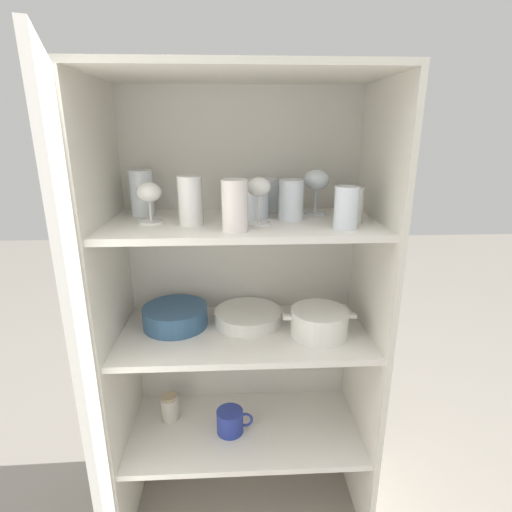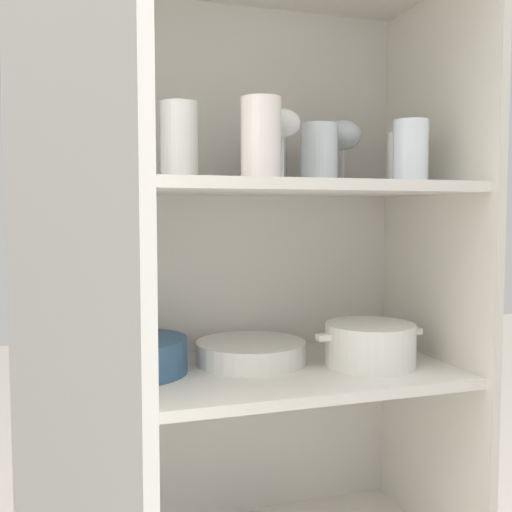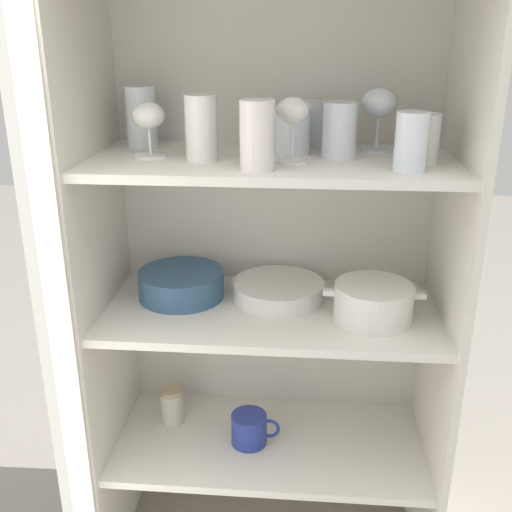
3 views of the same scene
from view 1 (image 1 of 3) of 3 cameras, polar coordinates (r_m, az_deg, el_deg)
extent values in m
cube|color=silver|center=(1.50, -1.89, -6.00)|extent=(0.84, 0.02, 1.48)
cube|color=silver|center=(1.37, -19.31, -9.38)|extent=(0.02, 0.42, 1.48)
cube|color=silver|center=(1.39, 15.68, -8.78)|extent=(0.02, 0.42, 1.48)
cube|color=silver|center=(1.18, -2.09, 24.72)|extent=(0.84, 0.42, 0.02)
cube|color=silver|center=(1.56, -1.57, -23.56)|extent=(0.80, 0.38, 0.02)
cube|color=silver|center=(1.34, -1.71, -11.04)|extent=(0.80, 0.38, 0.02)
cube|color=silver|center=(1.20, -1.87, 4.58)|extent=(0.80, 0.38, 0.02)
cube|color=silver|center=(1.03, -22.35, -19.71)|extent=(0.15, 0.40, 1.48)
cylinder|color=white|center=(1.32, -16.02, 8.63)|extent=(0.07, 0.07, 0.14)
cylinder|color=silver|center=(1.07, -3.05, 7.18)|extent=(0.07, 0.07, 0.14)
cylinder|color=white|center=(1.16, -9.36, 7.80)|extent=(0.07, 0.07, 0.14)
cylinder|color=white|center=(1.12, 12.74, 6.75)|extent=(0.07, 0.07, 0.12)
cylinder|color=white|center=(1.21, 13.40, 7.13)|extent=(0.07, 0.07, 0.10)
cylinder|color=white|center=(1.21, 5.02, 7.99)|extent=(0.08, 0.08, 0.12)
cylinder|color=white|center=(1.33, 1.49, 8.65)|extent=(0.08, 0.08, 0.11)
cylinder|color=white|center=(1.24, 0.00, 7.81)|extent=(0.08, 0.08, 0.10)
cylinder|color=white|center=(1.31, 8.41, 6.07)|extent=(0.07, 0.07, 0.01)
cylinder|color=white|center=(1.30, 8.49, 7.76)|extent=(0.01, 0.01, 0.07)
ellipsoid|color=white|center=(1.29, 8.63, 10.76)|extent=(0.08, 0.08, 0.06)
cylinder|color=white|center=(1.16, 0.37, 4.69)|extent=(0.07, 0.07, 0.01)
cylinder|color=white|center=(1.15, 0.37, 6.68)|extent=(0.01, 0.01, 0.08)
ellipsoid|color=white|center=(1.14, 0.38, 9.89)|extent=(0.07, 0.07, 0.05)
cylinder|color=white|center=(1.21, -14.72, 4.72)|extent=(0.07, 0.07, 0.01)
cylinder|color=white|center=(1.21, -14.84, 6.15)|extent=(0.01, 0.01, 0.06)
ellipsoid|color=white|center=(1.20, -15.05, 8.81)|extent=(0.07, 0.07, 0.06)
cylinder|color=silver|center=(1.38, -1.12, -9.30)|extent=(0.23, 0.23, 0.01)
cylinder|color=silver|center=(1.38, -1.12, -8.97)|extent=(0.23, 0.23, 0.01)
cylinder|color=silver|center=(1.38, -1.13, -8.63)|extent=(0.23, 0.23, 0.01)
cylinder|color=silver|center=(1.37, -1.13, -8.29)|extent=(0.23, 0.23, 0.01)
cylinder|color=silver|center=(1.37, -1.13, -7.96)|extent=(0.23, 0.23, 0.01)
cylinder|color=#33567A|center=(1.38, -11.44, -8.41)|extent=(0.21, 0.21, 0.07)
torus|color=#33567A|center=(1.37, -11.52, -7.27)|extent=(0.21, 0.21, 0.01)
cylinder|color=white|center=(1.31, 9.04, -9.36)|extent=(0.18, 0.18, 0.09)
cube|color=white|center=(1.28, 4.50, -8.69)|extent=(0.03, 0.02, 0.01)
cube|color=white|center=(1.32, 13.51, -8.28)|extent=(0.03, 0.02, 0.01)
cylinder|color=#283893|center=(1.51, -3.74, -22.50)|extent=(0.09, 0.09, 0.08)
torus|color=#283893|center=(1.51, -1.44, -22.34)|extent=(0.06, 0.01, 0.06)
cylinder|color=beige|center=(1.59, -12.20, -20.48)|extent=(0.06, 0.06, 0.09)
cylinder|color=tan|center=(1.56, -12.32, -19.04)|extent=(0.05, 0.05, 0.01)
camera|label=2|loc=(0.46, -66.69, -39.14)|focal=42.00mm
camera|label=3|loc=(0.17, 141.65, -12.43)|focal=42.00mm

